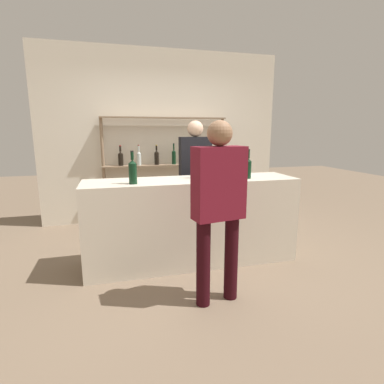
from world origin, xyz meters
The scene contains 9 objects.
ground_plane centered at (0.00, 0.00, 0.00)m, with size 16.00×16.00×0.00m, color #7A6651.
bar_counter centered at (0.00, 0.00, 0.49)m, with size 2.38×0.60×0.98m, color beige.
back_wall centered at (0.00, 1.90, 1.40)m, with size 3.98×0.12×2.80m, color beige.
back_shelf centered at (0.00, 1.72, 1.14)m, with size 2.03×0.18×1.72m.
counter_bottle_0 centered at (0.63, -0.11, 1.10)m, with size 0.07×0.07×0.33m.
counter_bottle_1 centered at (0.08, 0.06, 1.10)m, with size 0.07×0.07×0.32m.
counter_bottle_2 centered at (-0.66, -0.14, 1.11)m, with size 0.08×0.08×0.34m.
server_behind_counter centered at (0.25, 0.75, 0.97)m, with size 0.43×0.22×1.64m.
customer_center centered at (0.00, -0.87, 0.93)m, with size 0.46×0.26×1.59m.
Camera 1 is at (-0.85, -3.19, 1.51)m, focal length 28.00 mm.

